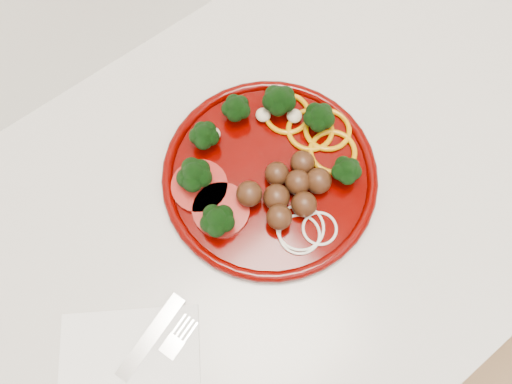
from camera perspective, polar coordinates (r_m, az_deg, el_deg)
counter at (r=1.06m, az=-5.84°, el=-14.13°), size 2.40×0.60×0.90m
plate at (r=0.63m, az=1.53°, el=2.52°), size 0.27×0.27×0.06m
napkin at (r=0.61m, az=-14.27°, el=-20.25°), size 0.22×0.22×0.00m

